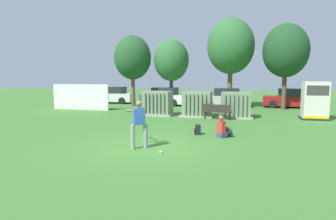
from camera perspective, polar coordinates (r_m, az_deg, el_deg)
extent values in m
plane|color=#3D752D|center=(10.93, -4.58, -7.23)|extent=(96.00, 96.00, 0.00)
cube|color=white|center=(24.17, -16.65, 2.44)|extent=(4.80, 0.12, 2.00)
cube|color=#9E9B93|center=(19.96, -1.99, -0.80)|extent=(2.10, 1.70, 0.12)
cube|color=gray|center=(19.87, -1.99, 1.52)|extent=(1.80, 1.40, 1.50)
cube|color=#63755B|center=(19.36, -4.46, 1.37)|extent=(0.06, 0.12, 1.27)
cube|color=#63755B|center=(19.27, -3.75, 1.35)|extent=(0.06, 0.12, 1.27)
cube|color=#63755B|center=(19.19, -3.03, 1.33)|extent=(0.06, 0.12, 1.27)
cube|color=#63755B|center=(19.11, -2.30, 1.32)|extent=(0.06, 0.12, 1.27)
cube|color=#63755B|center=(19.04, -1.57, 1.30)|extent=(0.06, 0.12, 1.27)
cube|color=#63755B|center=(18.97, -0.83, 1.28)|extent=(0.06, 0.12, 1.27)
cube|color=#9E9B93|center=(19.35, 5.72, -1.06)|extent=(2.10, 1.70, 0.12)
cube|color=gray|center=(19.26, 5.74, 1.33)|extent=(1.80, 1.40, 1.50)
cube|color=#63755B|center=(18.63, 3.42, 1.18)|extent=(0.06, 0.12, 1.27)
cube|color=#63755B|center=(18.58, 4.20, 1.16)|extent=(0.06, 0.12, 1.27)
cube|color=#63755B|center=(18.53, 4.97, 1.14)|extent=(0.06, 0.12, 1.27)
cube|color=#63755B|center=(18.49, 5.75, 1.11)|extent=(0.06, 0.12, 1.27)
cube|color=#63755B|center=(18.45, 6.53, 1.09)|extent=(0.06, 0.12, 1.27)
cube|color=#63755B|center=(18.41, 7.31, 1.07)|extent=(0.06, 0.12, 1.27)
cube|color=#9E9B93|center=(19.19, 13.04, -1.26)|extent=(2.10, 1.70, 0.12)
cube|color=gray|center=(19.10, 13.10, 1.15)|extent=(1.80, 1.40, 1.50)
cube|color=#63755B|center=(18.38, 11.03, 1.00)|extent=(0.06, 0.12, 1.27)
cube|color=#63755B|center=(18.36, 11.82, 0.97)|extent=(0.06, 0.12, 1.27)
cube|color=#63755B|center=(18.35, 12.62, 0.95)|extent=(0.06, 0.12, 1.27)
cube|color=#63755B|center=(18.34, 13.41, 0.93)|extent=(0.06, 0.12, 1.27)
cube|color=#63755B|center=(18.33, 14.21, 0.90)|extent=(0.06, 0.12, 1.27)
cube|color=#63755B|center=(18.33, 15.00, 0.88)|extent=(0.06, 0.12, 1.27)
cube|color=#262626|center=(20.06, 26.49, -1.47)|extent=(1.60, 1.40, 0.10)
cube|color=beige|center=(19.95, 26.66, 1.80)|extent=(1.40, 1.20, 2.20)
cube|color=#383838|center=(19.31, 27.11, 3.45)|extent=(1.19, 0.04, 0.55)
cube|color=yellow|center=(19.44, 26.87, -1.28)|extent=(1.33, 0.04, 0.16)
cube|color=#2D2823|center=(18.21, 9.52, -0.35)|extent=(1.84, 0.67, 0.05)
cube|color=#2D2823|center=(18.01, 9.39, 0.36)|extent=(1.78, 0.32, 0.44)
cylinder|color=#2D2823|center=(18.57, 7.34, -0.92)|extent=(0.06, 0.06, 0.42)
cylinder|color=#2D2823|center=(18.20, 11.95, -1.16)|extent=(0.06, 0.06, 0.42)
cylinder|color=#2D2823|center=(18.31, 7.08, -1.03)|extent=(0.06, 0.06, 0.42)
cylinder|color=#2D2823|center=(17.93, 11.76, -1.27)|extent=(0.06, 0.06, 0.42)
cylinder|color=gray|center=(10.62, -6.86, -5.23)|extent=(0.16, 0.16, 0.88)
cylinder|color=gray|center=(10.75, -4.37, -5.07)|extent=(0.16, 0.16, 0.88)
cube|color=#3359B2|center=(10.56, -5.66, -1.21)|extent=(0.46, 0.43, 0.60)
sphere|color=brown|center=(10.51, -5.68, 1.19)|extent=(0.23, 0.23, 0.23)
cylinder|color=brown|center=(10.87, -6.66, -0.15)|extent=(0.54, 0.24, 0.09)
cylinder|color=brown|center=(10.92, -5.75, -0.11)|extent=(0.38, 0.50, 0.09)
cylinder|color=black|center=(11.56, -7.08, -0.14)|extent=(0.56, 0.72, 0.21)
sphere|color=black|center=(11.14, -6.55, 0.01)|extent=(0.08, 0.08, 0.08)
sphere|color=white|center=(10.06, -1.40, -8.17)|extent=(0.09, 0.09, 0.09)
cube|color=#384C75|center=(12.74, 10.27, -4.88)|extent=(0.41, 0.41, 0.20)
cube|color=red|center=(12.68, 10.30, -3.29)|extent=(0.41, 0.41, 0.52)
sphere|color=brown|center=(12.62, 10.33, -1.54)|extent=(0.22, 0.22, 0.22)
cylinder|color=#384C75|center=(12.94, 10.76, -4.18)|extent=(0.41, 0.41, 0.13)
cylinder|color=#384C75|center=(13.08, 11.51, -4.06)|extent=(0.29, 0.29, 0.46)
cylinder|color=#384C75|center=(12.79, 11.34, -4.32)|extent=(0.41, 0.41, 0.13)
cylinder|color=#384C75|center=(12.93, 12.10, -4.19)|extent=(0.29, 0.29, 0.46)
cylinder|color=brown|center=(13.00, 10.39, -3.25)|extent=(0.35, 0.35, 0.32)
cylinder|color=brown|center=(12.65, 11.73, -3.54)|extent=(0.35, 0.35, 0.32)
cube|color=black|center=(13.28, 5.84, -3.82)|extent=(0.30, 0.37, 0.44)
cube|color=black|center=(13.27, 5.28, -4.12)|extent=(0.13, 0.23, 0.22)
cylinder|color=brown|center=(26.44, -6.81, 3.68)|extent=(0.32, 0.32, 2.64)
ellipsoid|color=#235128|center=(26.46, -6.89, 10.08)|extent=(3.24, 3.24, 3.85)
cylinder|color=#4C3828|center=(26.12, 0.65, 3.53)|extent=(0.31, 0.31, 2.49)
ellipsoid|color=#2D6633|center=(26.13, 0.66, 9.65)|extent=(3.06, 3.06, 3.64)
cylinder|color=brown|center=(25.53, 11.91, 4.09)|extent=(0.39, 0.39, 3.17)
ellipsoid|color=#2D6633|center=(25.64, 12.10, 12.05)|extent=(3.90, 3.90, 4.63)
cylinder|color=brown|center=(25.08, 21.61, 3.37)|extent=(0.35, 0.35, 2.85)
ellipsoid|color=#1E4723|center=(25.14, 21.91, 10.67)|extent=(3.51, 3.51, 4.17)
cube|color=silver|center=(29.49, -10.71, 2.46)|extent=(4.27, 1.88, 0.80)
cube|color=#262B33|center=(29.39, -10.47, 3.86)|extent=(2.16, 1.65, 0.64)
cylinder|color=black|center=(29.29, -13.70, 1.85)|extent=(0.65, 0.25, 0.64)
cylinder|color=black|center=(30.82, -12.30, 2.11)|extent=(0.65, 0.25, 0.64)
cylinder|color=black|center=(28.23, -8.96, 1.79)|extent=(0.65, 0.25, 0.64)
cylinder|color=black|center=(29.81, -7.75, 2.05)|extent=(0.65, 0.25, 0.64)
cube|color=silver|center=(26.95, -0.89, 2.20)|extent=(4.36, 2.15, 0.80)
cube|color=#262B33|center=(26.85, -0.59, 3.73)|extent=(2.26, 1.78, 0.64)
cylinder|color=black|center=(26.72, -4.16, 1.59)|extent=(0.66, 0.29, 0.64)
cylinder|color=black|center=(28.26, -2.68, 1.87)|extent=(0.66, 0.29, 0.64)
cylinder|color=black|center=(25.71, 1.08, 1.41)|extent=(0.66, 0.29, 0.64)
cylinder|color=black|center=(27.30, 2.32, 1.71)|extent=(0.66, 0.29, 0.64)
cube|color=#B2B2B7|center=(25.99, 10.97, 1.93)|extent=(4.29, 1.93, 0.80)
cube|color=#262B33|center=(25.95, 11.34, 3.51)|extent=(2.18, 1.67, 0.64)
cylinder|color=black|center=(25.22, 7.97, 1.26)|extent=(0.65, 0.26, 0.64)
cylinder|color=black|center=(26.91, 8.22, 1.58)|extent=(0.65, 0.26, 0.64)
cylinder|color=black|center=(25.18, 13.89, 1.12)|extent=(0.65, 0.26, 0.64)
cylinder|color=black|center=(26.87, 13.77, 1.45)|extent=(0.65, 0.26, 0.64)
cube|color=maroon|center=(26.73, 22.49, 1.68)|extent=(4.33, 2.05, 0.80)
cube|color=#262B33|center=(26.69, 22.88, 3.20)|extent=(2.22, 1.73, 0.64)
cylinder|color=black|center=(25.88, 19.66, 1.07)|extent=(0.66, 0.27, 0.64)
cylinder|color=black|center=(27.57, 19.69, 1.38)|extent=(0.66, 0.27, 0.64)
cylinder|color=black|center=(26.00, 25.41, 0.84)|extent=(0.66, 0.27, 0.64)
cylinder|color=black|center=(27.68, 25.08, 1.17)|extent=(0.66, 0.27, 0.64)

